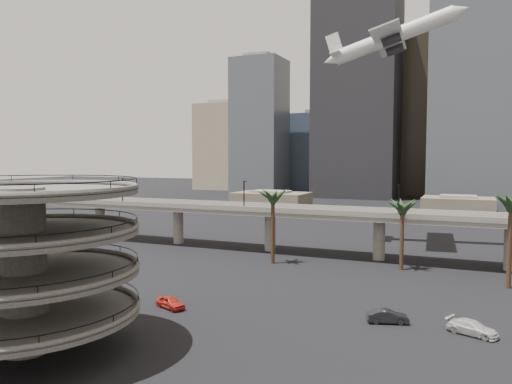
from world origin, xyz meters
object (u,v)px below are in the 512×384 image
at_px(car_a, 170,302).
at_px(parking_ramp, 23,253).
at_px(airborne_jet, 392,37).
at_px(overpass, 322,218).
at_px(car_b, 388,316).
at_px(car_c, 472,328).

bearing_deg(car_a, parking_ramp, -175.10).
xyz_separation_m(airborne_jet, car_a, (-18.04, -58.29, -43.88)).
bearing_deg(parking_ramp, overpass, 77.57).
relative_size(parking_ramp, airborne_jet, 0.72).
distance_m(parking_ramp, car_a, 20.56).
bearing_deg(car_a, car_b, -57.50).
xyz_separation_m(overpass, car_b, (18.26, -35.92, -6.56)).
distance_m(overpass, car_a, 42.53).
bearing_deg(overpass, car_a, -100.84).
bearing_deg(parking_ramp, car_c, 29.56).
bearing_deg(car_c, airborne_jet, 39.27).
bearing_deg(parking_ramp, car_a, 73.95).
distance_m(overpass, car_b, 40.83).
height_order(airborne_jet, car_c, airborne_jet).
height_order(overpass, car_c, overpass).
relative_size(overpass, car_a, 28.85).
bearing_deg(car_a, airborne_jet, 3.76).
xyz_separation_m(overpass, car_a, (-7.90, -41.27, -6.57)).
relative_size(airborne_jet, car_c, 5.73).
distance_m(parking_ramp, car_c, 47.16).
distance_m(car_b, car_c, 9.00).
distance_m(car_a, car_b, 26.70).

